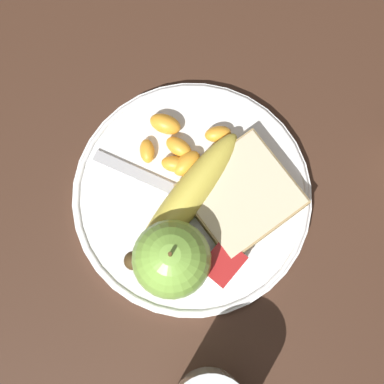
% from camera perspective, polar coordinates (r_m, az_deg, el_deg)
% --- Properties ---
extents(ground_plane, '(3.00, 3.00, 0.00)m').
position_cam_1_polar(ground_plane, '(0.68, 0.00, -0.56)').
color(ground_plane, '#42281C').
extents(plate, '(0.25, 0.25, 0.01)m').
position_cam_1_polar(plate, '(0.67, 0.00, -0.42)').
color(plate, white).
rests_on(plate, ground_plane).
extents(apple, '(0.08, 0.08, 0.09)m').
position_cam_1_polar(apple, '(0.62, -1.83, -5.99)').
color(apple, '#84BC47').
rests_on(apple, plate).
extents(banana, '(0.18, 0.05, 0.03)m').
position_cam_1_polar(banana, '(0.65, -0.81, -0.82)').
color(banana, '#E0CC4C').
rests_on(banana, plate).
extents(bread_slice, '(0.12, 0.12, 0.02)m').
position_cam_1_polar(bread_slice, '(0.66, 4.41, -0.28)').
color(bread_slice, tan).
rests_on(bread_slice, plate).
extents(fork, '(0.07, 0.18, 0.00)m').
position_cam_1_polar(fork, '(0.67, -0.47, -0.34)').
color(fork, '#B2B2B7').
rests_on(fork, plate).
extents(jam_packet, '(0.04, 0.03, 0.02)m').
position_cam_1_polar(jam_packet, '(0.65, 2.74, -6.37)').
color(jam_packet, white).
rests_on(jam_packet, plate).
extents(orange_segment_0, '(0.03, 0.03, 0.02)m').
position_cam_1_polar(orange_segment_0, '(0.67, -1.55, 2.50)').
color(orange_segment_0, '#F9A32D').
rests_on(orange_segment_0, plate).
extents(orange_segment_1, '(0.03, 0.03, 0.01)m').
position_cam_1_polar(orange_segment_1, '(0.67, -4.00, 3.66)').
color(orange_segment_1, '#F9A32D').
rests_on(orange_segment_1, plate).
extents(orange_segment_2, '(0.03, 0.03, 0.02)m').
position_cam_1_polar(orange_segment_2, '(0.68, 2.32, 5.19)').
color(orange_segment_2, '#F9A32D').
rests_on(orange_segment_2, plate).
extents(orange_segment_3, '(0.03, 0.04, 0.02)m').
position_cam_1_polar(orange_segment_3, '(0.68, -2.39, 6.07)').
color(orange_segment_3, '#F9A32D').
rests_on(orange_segment_3, plate).
extents(orange_segment_4, '(0.02, 0.03, 0.02)m').
position_cam_1_polar(orange_segment_4, '(0.67, -1.18, 4.01)').
color(orange_segment_4, '#F9A32D').
rests_on(orange_segment_4, plate).
extents(orange_segment_5, '(0.03, 0.02, 0.02)m').
position_cam_1_polar(orange_segment_5, '(0.67, -0.46, 2.58)').
color(orange_segment_5, '#F9A32D').
rests_on(orange_segment_5, plate).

